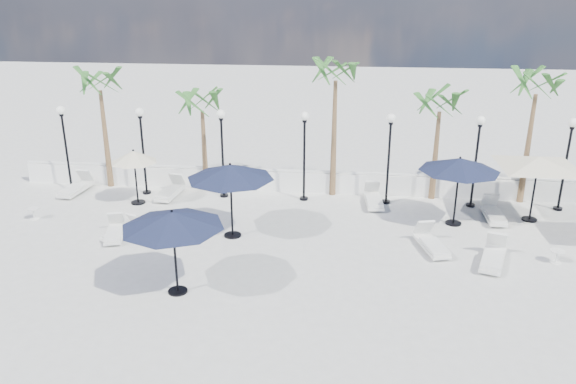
# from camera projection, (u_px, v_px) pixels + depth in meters

# --- Properties ---
(ground) EXTENTS (100.00, 100.00, 0.00)m
(ground) POSITION_uv_depth(u_px,v_px,m) (287.00, 271.00, 18.13)
(ground) COLOR #ADADA8
(ground) RESTS_ON ground
(balustrade) EXTENTS (26.00, 0.30, 1.01)m
(balustrade) POSITION_uv_depth(u_px,v_px,m) (306.00, 182.00, 24.97)
(balustrade) COLOR white
(balustrade) RESTS_ON ground
(lamppost_0) EXTENTS (0.36, 0.36, 3.84)m
(lamppost_0) POSITION_uv_depth(u_px,v_px,m) (64.00, 137.00, 24.44)
(lamppost_0) COLOR black
(lamppost_0) RESTS_ON ground
(lamppost_1) EXTENTS (0.36, 0.36, 3.84)m
(lamppost_1) POSITION_uv_depth(u_px,v_px,m) (142.00, 139.00, 24.07)
(lamppost_1) COLOR black
(lamppost_1) RESTS_ON ground
(lamppost_2) EXTENTS (0.36, 0.36, 3.84)m
(lamppost_2) POSITION_uv_depth(u_px,v_px,m) (222.00, 141.00, 23.71)
(lamppost_2) COLOR black
(lamppost_2) RESTS_ON ground
(lamppost_3) EXTENTS (0.36, 0.36, 3.84)m
(lamppost_3) POSITION_uv_depth(u_px,v_px,m) (304.00, 144.00, 23.34)
(lamppost_3) COLOR black
(lamppost_3) RESTS_ON ground
(lamppost_4) EXTENTS (0.36, 0.36, 3.84)m
(lamppost_4) POSITION_uv_depth(u_px,v_px,m) (389.00, 146.00, 22.97)
(lamppost_4) COLOR black
(lamppost_4) RESTS_ON ground
(lamppost_5) EXTENTS (0.36, 0.36, 3.84)m
(lamppost_5) POSITION_uv_depth(u_px,v_px,m) (477.00, 149.00, 22.61)
(lamppost_5) COLOR black
(lamppost_5) RESTS_ON ground
(lamppost_6) EXTENTS (0.36, 0.36, 3.84)m
(lamppost_6) POSITION_uv_depth(u_px,v_px,m) (568.00, 151.00, 22.24)
(lamppost_6) COLOR black
(lamppost_6) RESTS_ON ground
(palm_0) EXTENTS (2.60, 2.60, 5.50)m
(palm_0) POSITION_uv_depth(u_px,v_px,m) (100.00, 87.00, 24.32)
(palm_0) COLOR brown
(palm_0) RESTS_ON ground
(palm_1) EXTENTS (2.60, 2.60, 4.70)m
(palm_1) POSITION_uv_depth(u_px,v_px,m) (202.00, 107.00, 24.12)
(palm_1) COLOR brown
(palm_1) RESTS_ON ground
(palm_2) EXTENTS (2.60, 2.60, 6.10)m
(palm_2) POSITION_uv_depth(u_px,v_px,m) (336.00, 78.00, 23.06)
(palm_2) COLOR brown
(palm_2) RESTS_ON ground
(palm_3) EXTENTS (2.60, 2.60, 4.90)m
(palm_3) POSITION_uv_depth(u_px,v_px,m) (440.00, 108.00, 23.01)
(palm_3) COLOR brown
(palm_3) RESTS_ON ground
(palm_4) EXTENTS (2.60, 2.60, 5.70)m
(palm_4) POSITION_uv_depth(u_px,v_px,m) (536.00, 91.00, 22.36)
(palm_4) COLOR brown
(palm_4) RESTS_ON ground
(lounger_0) EXTENTS (0.88, 2.15, 0.78)m
(lounger_0) POSITION_uv_depth(u_px,v_px,m) (76.00, 187.00, 24.91)
(lounger_0) COLOR silver
(lounger_0) RESTS_ON ground
(lounger_1) EXTENTS (0.85, 2.11, 0.77)m
(lounger_1) POSITION_uv_depth(u_px,v_px,m) (171.00, 191.00, 24.46)
(lounger_1) COLOR silver
(lounger_1) RESTS_ON ground
(lounger_2) EXTENTS (1.07, 1.89, 0.68)m
(lounger_2) POSITION_uv_depth(u_px,v_px,m) (115.00, 232.00, 20.47)
(lounger_2) COLOR silver
(lounger_2) RESTS_ON ground
(lounger_3) EXTENTS (1.13, 1.73, 0.62)m
(lounger_3) POSITION_uv_depth(u_px,v_px,m) (123.00, 231.00, 20.56)
(lounger_3) COLOR silver
(lounger_3) RESTS_ON ground
(lounger_4) EXTENTS (0.82, 2.08, 0.76)m
(lounger_4) POSITION_uv_depth(u_px,v_px,m) (374.00, 199.00, 23.54)
(lounger_4) COLOR silver
(lounger_4) RESTS_ON ground
(lounger_5) EXTENTS (0.68, 2.02, 0.75)m
(lounger_5) POSITION_uv_depth(u_px,v_px,m) (494.00, 213.00, 22.05)
(lounger_5) COLOR silver
(lounger_5) RESTS_ON ground
(lounger_6) EXTENTS (1.29, 2.18, 0.78)m
(lounger_6) POSITION_uv_depth(u_px,v_px,m) (493.00, 257.00, 18.49)
(lounger_6) COLOR silver
(lounger_6) RESTS_ON ground
(lounger_7) EXTENTS (1.13, 2.10, 0.75)m
(lounger_7) POSITION_uv_depth(u_px,v_px,m) (432.00, 243.00, 19.49)
(lounger_7) COLOR silver
(lounger_7) RESTS_ON ground
(side_table_0) EXTENTS (0.46, 0.46, 0.45)m
(side_table_0) POSITION_uv_depth(u_px,v_px,m) (34.00, 213.00, 22.08)
(side_table_0) COLOR silver
(side_table_0) RESTS_ON ground
(side_table_1) EXTENTS (0.48, 0.48, 0.47)m
(side_table_1) POSITION_uv_depth(u_px,v_px,m) (157.00, 218.00, 21.51)
(side_table_1) COLOR silver
(side_table_1) RESTS_ON ground
(side_table_2) EXTENTS (0.47, 0.47, 0.45)m
(side_table_2) POSITION_uv_depth(u_px,v_px,m) (557.00, 255.00, 18.55)
(side_table_2) COLOR silver
(side_table_2) RESTS_ON ground
(parasol_navy_left) EXTENTS (3.02, 3.02, 2.67)m
(parasol_navy_left) POSITION_uv_depth(u_px,v_px,m) (172.00, 220.00, 16.06)
(parasol_navy_left) COLOR black
(parasol_navy_left) RESTS_ON ground
(parasol_navy_mid) EXTENTS (3.14, 3.14, 2.82)m
(parasol_navy_mid) POSITION_uv_depth(u_px,v_px,m) (230.00, 172.00, 19.81)
(parasol_navy_mid) COLOR black
(parasol_navy_mid) RESTS_ON ground
(parasol_navy_right) EXTENTS (3.03, 3.03, 2.72)m
(parasol_navy_right) POSITION_uv_depth(u_px,v_px,m) (460.00, 165.00, 20.90)
(parasol_navy_right) COLOR black
(parasol_navy_right) RESTS_ON ground
(parasol_cream_sq_a) EXTENTS (5.69, 5.69, 2.79)m
(parasol_cream_sq_a) POSITION_uv_depth(u_px,v_px,m) (539.00, 157.00, 21.17)
(parasol_cream_sq_a) COLOR black
(parasol_cream_sq_a) RESTS_ON ground
(parasol_cream_small) EXTENTS (1.93, 1.93, 2.37)m
(parasol_cream_small) POSITION_uv_depth(u_px,v_px,m) (134.00, 157.00, 23.11)
(parasol_cream_small) COLOR black
(parasol_cream_small) RESTS_ON ground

